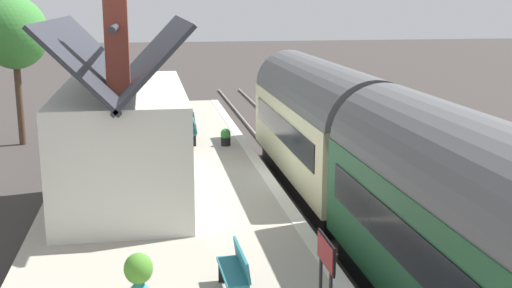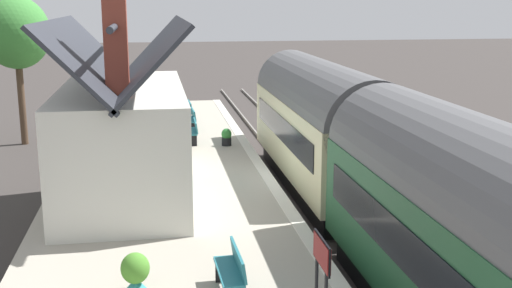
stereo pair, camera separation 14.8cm
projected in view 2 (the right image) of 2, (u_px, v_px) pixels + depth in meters
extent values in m
plane|color=#383330|center=(306.00, 206.00, 19.92)|extent=(160.00, 160.00, 0.00)
cube|color=#A39B8C|center=(166.00, 199.00, 19.14)|extent=(32.00, 6.66, 0.91)
cube|color=beige|center=(269.00, 179.00, 19.53)|extent=(32.00, 0.36, 0.02)
cube|color=gray|center=(356.00, 201.00, 20.16)|extent=(52.00, 0.08, 0.14)
cube|color=gray|center=(312.00, 203.00, 19.93)|extent=(52.00, 0.08, 0.14)
cube|color=black|center=(320.00, 179.00, 21.63)|extent=(9.28, 2.29, 0.70)
cube|color=beige|center=(321.00, 136.00, 21.30)|extent=(10.08, 2.70, 2.30)
cylinder|color=#515154|center=(322.00, 102.00, 21.05)|extent=(10.08, 2.65, 2.65)
cube|color=black|center=(281.00, 128.00, 21.03)|extent=(8.57, 0.03, 0.80)
cylinder|color=black|center=(300.00, 158.00, 24.55)|extent=(0.70, 2.16, 0.70)
cylinder|color=black|center=(347.00, 207.00, 18.72)|extent=(0.70, 2.16, 0.70)
cube|color=black|center=(289.00, 101.00, 26.09)|extent=(0.04, 2.16, 0.90)
cylinder|color=#F2EDCC|center=(289.00, 124.00, 26.32)|extent=(0.06, 0.24, 0.24)
cube|color=red|center=(289.00, 135.00, 26.46)|extent=(0.16, 2.56, 0.24)
cube|color=#1E4C2D|center=(467.00, 251.00, 11.54)|extent=(9.20, 2.70, 2.30)
cylinder|color=#515154|center=(471.00, 190.00, 11.29)|extent=(9.20, 2.65, 2.65)
cube|color=black|center=(396.00, 240.00, 11.27)|extent=(7.82, 0.03, 0.80)
cylinder|color=black|center=(404.00, 267.00, 14.53)|extent=(0.70, 2.16, 0.70)
cube|color=silver|center=(124.00, 140.00, 17.93)|extent=(7.72, 3.32, 3.02)
cube|color=#2D3038|center=(151.00, 55.00, 17.54)|extent=(8.22, 1.91, 1.97)
cube|color=#2D3038|center=(89.00, 56.00, 17.28)|extent=(8.22, 1.91, 1.97)
cylinder|color=#2D3038|center=(119.00, 23.00, 17.22)|extent=(8.22, 0.16, 0.16)
cube|color=brown|center=(116.00, 43.00, 15.45)|extent=(0.56, 0.56, 2.67)
cube|color=teal|center=(184.00, 150.00, 18.79)|extent=(0.90, 0.06, 2.10)
cube|color=teal|center=(186.00, 138.00, 17.30)|extent=(0.80, 0.05, 1.10)
cube|color=teal|center=(181.00, 120.00, 20.00)|extent=(0.80, 0.05, 1.10)
cube|color=#26727F|center=(186.00, 111.00, 28.82)|extent=(1.41, 0.43, 0.06)
cube|color=#26727F|center=(190.00, 106.00, 28.80)|extent=(1.40, 0.14, 0.40)
cube|color=black|center=(187.00, 118.00, 28.33)|extent=(0.07, 0.36, 0.44)
cube|color=black|center=(185.00, 114.00, 29.40)|extent=(0.07, 0.36, 0.44)
cube|color=#26727F|center=(191.00, 131.00, 24.41)|extent=(1.41, 0.42, 0.06)
cube|color=#26727F|center=(196.00, 125.00, 24.38)|extent=(1.40, 0.12, 0.40)
cube|color=black|center=(192.00, 140.00, 23.92)|extent=(0.06, 0.36, 0.44)
cube|color=black|center=(191.00, 134.00, 25.00)|extent=(0.06, 0.36, 0.44)
cube|color=#26727F|center=(229.00, 272.00, 11.83)|extent=(1.41, 0.44, 0.06)
cube|color=#26727F|center=(238.00, 259.00, 11.81)|extent=(1.40, 0.15, 0.40)
cube|color=black|center=(225.00, 271.00, 12.42)|extent=(0.07, 0.36, 0.44)
cube|color=#26727F|center=(189.00, 119.00, 26.83)|extent=(1.41, 0.44, 0.06)
cube|color=#26727F|center=(194.00, 114.00, 26.81)|extent=(1.40, 0.15, 0.40)
cube|color=black|center=(191.00, 127.00, 26.34)|extent=(0.07, 0.36, 0.44)
cube|color=black|center=(188.00, 122.00, 27.41)|extent=(0.07, 0.36, 0.44)
cone|color=teal|center=(136.00, 285.00, 12.00)|extent=(0.47, 0.47, 0.28)
ellipsoid|color=#4C8C2D|center=(135.00, 268.00, 11.93)|extent=(0.54, 0.54, 0.59)
cylinder|color=gray|center=(143.00, 149.00, 22.68)|extent=(0.37, 0.37, 0.35)
ellipsoid|color=#4C8C2D|center=(143.00, 140.00, 22.60)|extent=(0.49, 0.49, 0.41)
cone|color=teal|center=(122.00, 140.00, 24.19)|extent=(0.34, 0.34, 0.36)
cylinder|color=teal|center=(122.00, 144.00, 24.22)|extent=(0.19, 0.19, 0.06)
ellipsoid|color=#2D7233|center=(121.00, 132.00, 24.12)|extent=(0.35, 0.35, 0.40)
cone|color=#ED2777|center=(121.00, 129.00, 24.10)|extent=(0.09, 0.09, 0.14)
cylinder|color=black|center=(227.00, 141.00, 24.06)|extent=(0.36, 0.36, 0.30)
ellipsoid|color=#2D7233|center=(227.00, 134.00, 23.99)|extent=(0.38, 0.38, 0.43)
cube|color=teal|center=(152.00, 125.00, 27.13)|extent=(1.08, 0.32, 0.32)
ellipsoid|color=#4C8C2D|center=(152.00, 119.00, 27.07)|extent=(0.97, 0.29, 0.29)
cylinder|color=black|center=(316.00, 288.00, 10.94)|extent=(0.06, 0.06, 1.10)
cube|color=maroon|center=(322.00, 252.00, 10.48)|extent=(0.90, 0.06, 0.44)
cube|color=black|center=(322.00, 252.00, 10.48)|extent=(0.96, 0.03, 0.50)
cylinder|color=#4C3828|center=(22.00, 102.00, 28.03)|extent=(0.30, 0.30, 3.81)
ellipsoid|color=#3D8438|center=(16.00, 33.00, 27.37)|extent=(3.05, 2.85, 3.11)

